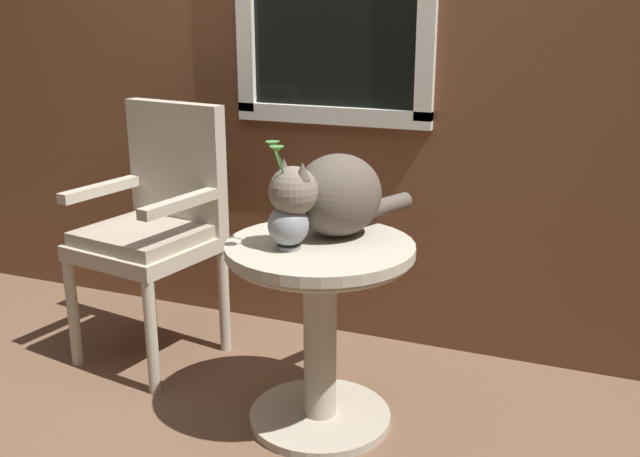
# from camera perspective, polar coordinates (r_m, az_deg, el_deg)

# --- Properties ---
(ground_plane) EXTENTS (6.00, 6.00, 0.00)m
(ground_plane) POSITION_cam_1_polar(r_m,az_deg,el_deg) (2.61, -5.64, -14.52)
(ground_plane) COLOR brown
(back_wall) EXTENTS (4.00, 0.07, 2.60)m
(back_wall) POSITION_cam_1_polar(r_m,az_deg,el_deg) (2.96, 1.01, 15.94)
(back_wall) COLOR brown
(back_wall) RESTS_ON ground_plane
(wicker_side_table) EXTENTS (0.61, 0.61, 0.64)m
(wicker_side_table) POSITION_cam_1_polar(r_m,az_deg,el_deg) (2.38, 0.00, -5.87)
(wicker_side_table) COLOR #B2A893
(wicker_side_table) RESTS_ON ground_plane
(wicker_chair) EXTENTS (0.53, 0.53, 1.01)m
(wicker_chair) POSITION_cam_1_polar(r_m,az_deg,el_deg) (2.92, -12.67, 0.75)
(wicker_chair) COLOR #B2A893
(wicker_chair) RESTS_ON ground_plane
(cat) EXTENTS (0.37, 0.58, 0.28)m
(cat) POSITION_cam_1_polar(r_m,az_deg,el_deg) (2.35, 1.06, 2.66)
(cat) COLOR brown
(cat) RESTS_ON wicker_side_table
(pewter_vase_with_ivy) EXTENTS (0.14, 0.14, 0.33)m
(pewter_vase_with_ivy) POSITION_cam_1_polar(r_m,az_deg,el_deg) (2.24, -2.53, 0.76)
(pewter_vase_with_ivy) COLOR gray
(pewter_vase_with_ivy) RESTS_ON wicker_side_table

